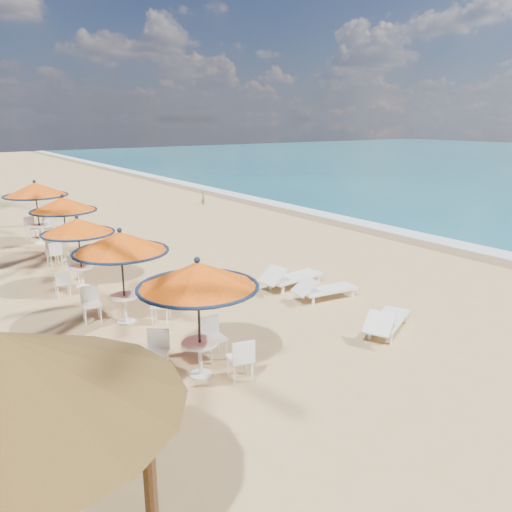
{
  "coord_description": "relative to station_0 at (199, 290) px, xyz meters",
  "views": [
    {
      "loc": [
        -9.01,
        -8.01,
        5.03
      ],
      "look_at": [
        -1.05,
        3.42,
        1.2
      ],
      "focal_mm": 35.0,
      "sensor_mm": 36.0,
      "label": 1
    }
  ],
  "objects": [
    {
      "name": "lounger_near",
      "position": [
        4.64,
        -0.8,
        -1.49
      ],
      "size": [
        2.07,
        1.41,
        0.72
      ],
      "rotation": [
        0.0,
        0.0,
        0.44
      ],
      "color": "white",
      "rests_on": "ground"
    },
    {
      "name": "station_2",
      "position": [
        -0.4,
        6.93,
        -0.1
      ],
      "size": [
        2.17,
        2.17,
        2.26
      ],
      "color": "black",
      "rests_on": "ground"
    },
    {
      "name": "foam_strip",
      "position": [
        13.98,
        9.84,
        -1.83
      ],
      "size": [
        1.2,
        140.0,
        0.04
      ],
      "primitive_type": "cube",
      "color": "white",
      "rests_on": "ground"
    },
    {
      "name": "lounger_mid",
      "position": [
        4.98,
        1.84,
        -1.5
      ],
      "size": [
        2.02,
        0.86,
        0.7
      ],
      "rotation": [
        0.0,
        0.0,
        -0.13
      ],
      "color": "white",
      "rests_on": "ground"
    },
    {
      "name": "station_1",
      "position": [
        -0.26,
        3.5,
        0.06
      ],
      "size": [
        2.37,
        2.37,
        2.48
      ],
      "color": "black",
      "rests_on": "ground"
    },
    {
      "name": "station_0",
      "position": [
        0.0,
        0.0,
        0.0
      ],
      "size": [
        2.4,
        2.4,
        2.5
      ],
      "color": "black",
      "rests_on": "ground"
    },
    {
      "name": "ground",
      "position": [
        4.68,
        -0.16,
        -1.83
      ],
      "size": [
        160.0,
        160.0,
        0.0
      ],
      "primitive_type": "plane",
      "color": "tan",
      "rests_on": "ground"
    },
    {
      "name": "station_4",
      "position": [
        -0.04,
        13.72,
        0.11
      ],
      "size": [
        2.54,
        2.57,
        2.65
      ],
      "color": "black",
      "rests_on": "ground"
    },
    {
      "name": "lounger_far",
      "position": [
        4.83,
        3.18,
        -1.46
      ],
      "size": [
        2.25,
        0.91,
        0.79
      ],
      "rotation": [
        0.0,
        0.0,
        0.1
      ],
      "color": "white",
      "rests_on": "ground"
    },
    {
      "name": "wetsand_band",
      "position": [
        13.08,
        9.84,
        -1.83
      ],
      "size": [
        1.4,
        140.0,
        0.02
      ],
      "primitive_type": "cube",
      "color": "olive",
      "rests_on": "ground"
    },
    {
      "name": "station_3",
      "position": [
        0.06,
        10.31,
        0.03
      ],
      "size": [
        2.34,
        2.34,
        2.44
      ],
      "color": "black",
      "rests_on": "ground"
    },
    {
      "name": "palapa",
      "position": [
        -3.84,
        -2.8,
        0.64
      ],
      "size": [
        3.86,
        3.86,
        2.94
      ],
      "color": "brown",
      "rests_on": "ground"
    },
    {
      "name": "person",
      "position": [
        10.13,
        18.16,
        -1.36
      ],
      "size": [
        0.32,
        0.39,
        0.92
      ],
      "primitive_type": "imported",
      "rotation": [
        0.0,
        0.0,
        1.25
      ],
      "color": "olive",
      "rests_on": "ground"
    }
  ]
}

